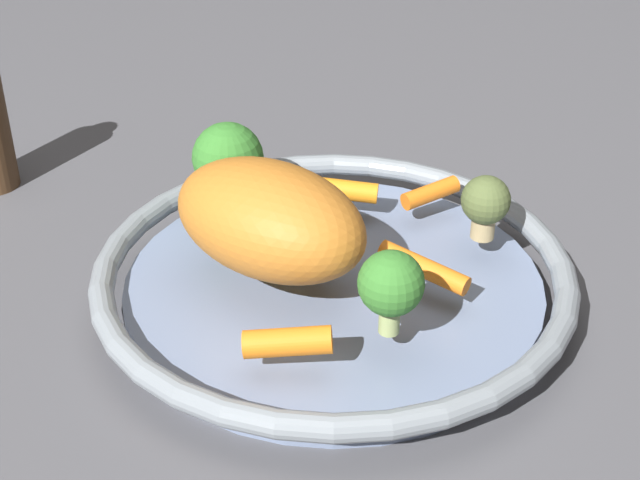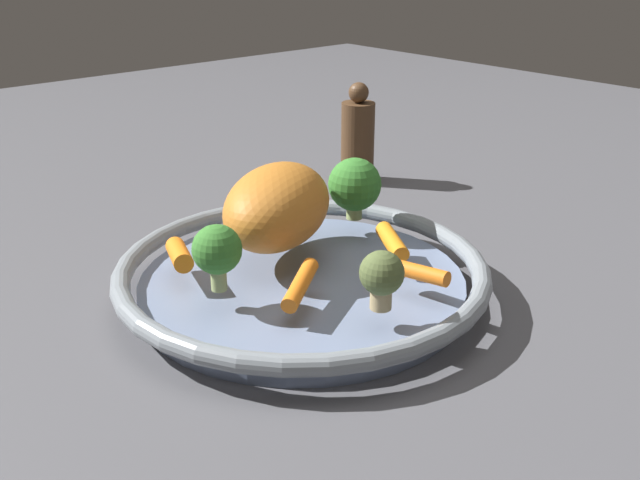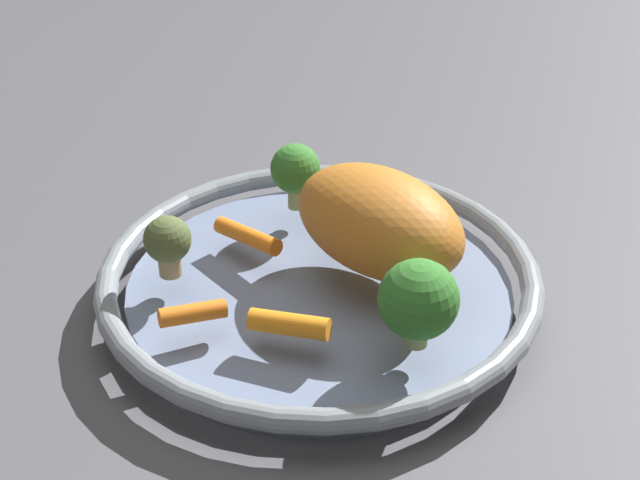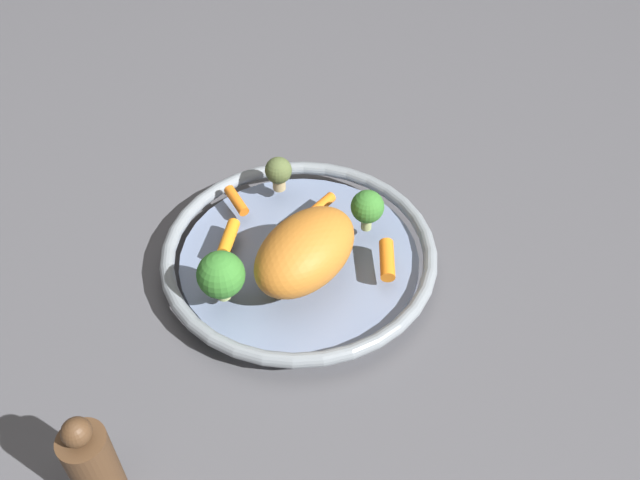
{
  "view_description": "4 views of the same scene",
  "coord_description": "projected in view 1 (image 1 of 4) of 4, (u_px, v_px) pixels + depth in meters",
  "views": [
    {
      "loc": [
        -0.22,
        -0.53,
        0.41
      ],
      "look_at": [
        -0.01,
        0.01,
        0.05
      ],
      "focal_mm": 52.6,
      "sensor_mm": 36.0,
      "label": 1
    },
    {
      "loc": [
        0.48,
        -0.4,
        0.32
      ],
      "look_at": [
        0.02,
        0.0,
        0.07
      ],
      "focal_mm": 40.81,
      "sensor_mm": 36.0,
      "label": 2
    },
    {
      "loc": [
        0.13,
        0.6,
        0.45
      ],
      "look_at": [
        0.0,
        0.01,
        0.07
      ],
      "focal_mm": 52.67,
      "sensor_mm": 36.0,
      "label": 3
    },
    {
      "loc": [
        -0.58,
        0.2,
        0.68
      ],
      "look_at": [
        -0.01,
        -0.03,
        0.05
      ],
      "focal_mm": 38.96,
      "sensor_mm": 36.0,
      "label": 4
    }
  ],
  "objects": [
    {
      "name": "ground_plane",
      "position": [
        333.0,
        302.0,
        0.71
      ],
      "size": [
        2.42,
        2.42,
        0.0
      ],
      "primitive_type": "plane",
      "color": "#4C4C51"
    },
    {
      "name": "serving_bowl",
      "position": [
        334.0,
        279.0,
        0.69
      ],
      "size": [
        0.36,
        0.36,
        0.04
      ],
      "color": "slate",
      "rests_on": "ground_plane"
    },
    {
      "name": "roast_chicken_piece",
      "position": [
        270.0,
        219.0,
        0.66
      ],
      "size": [
        0.16,
        0.18,
        0.08
      ],
      "primitive_type": "ellipsoid",
      "rotation": [
        0.0,
        0.0,
        2.12
      ],
      "color": "#BC6E24",
      "rests_on": "serving_bowl"
    },
    {
      "name": "baby_carrot_right",
      "position": [
        430.0,
        193.0,
        0.75
      ],
      "size": [
        0.05,
        0.02,
        0.02
      ],
      "primitive_type": "cylinder",
      "rotation": [
        1.64,
        0.0,
        4.86
      ],
      "color": "orange",
      "rests_on": "serving_bowl"
    },
    {
      "name": "baby_carrot_near_rim",
      "position": [
        288.0,
        342.0,
        0.59
      ],
      "size": [
        0.06,
        0.04,
        0.02
      ],
      "primitive_type": "cylinder",
      "rotation": [
        1.66,
        0.0,
        4.32
      ],
      "color": "orange",
      "rests_on": "serving_bowl"
    },
    {
      "name": "baby_carrot_back",
      "position": [
        424.0,
        267.0,
        0.66
      ],
      "size": [
        0.05,
        0.07,
        0.02
      ],
      "primitive_type": "cylinder",
      "rotation": [
        1.67,
        0.0,
        0.59
      ],
      "color": "orange",
      "rests_on": "serving_bowl"
    },
    {
      "name": "baby_carrot_left",
      "position": [
        341.0,
        190.0,
        0.76
      ],
      "size": [
        0.06,
        0.04,
        0.02
      ],
      "primitive_type": "cylinder",
      "rotation": [
        1.63,
        0.0,
        1.06
      ],
      "color": "orange",
      "rests_on": "serving_bowl"
    },
    {
      "name": "broccoli_floret_large",
      "position": [
        386.0,
        286.0,
        0.59
      ],
      "size": [
        0.04,
        0.04,
        0.06
      ],
      "color": "#98A866",
      "rests_on": "serving_bowl"
    },
    {
      "name": "broccoli_floret_small",
      "position": [
        228.0,
        159.0,
        0.74
      ],
      "size": [
        0.06,
        0.06,
        0.07
      ],
      "color": "#97A966",
      "rests_on": "serving_bowl"
    },
    {
      "name": "broccoli_floret_mid",
      "position": [
        485.0,
        203.0,
        0.69
      ],
      "size": [
        0.04,
        0.04,
        0.05
      ],
      "color": "tan",
      "rests_on": "serving_bowl"
    }
  ]
}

